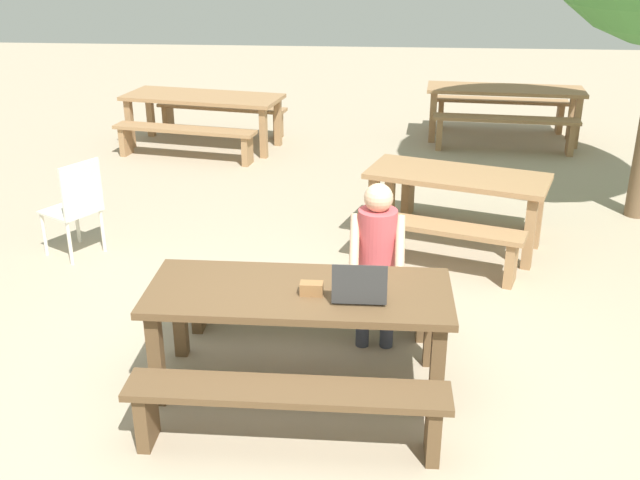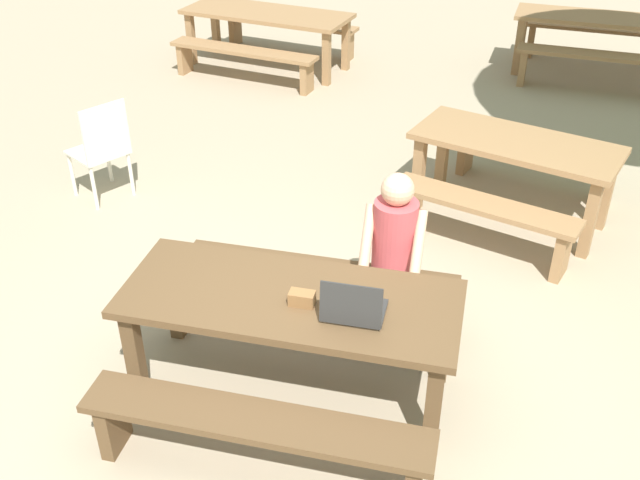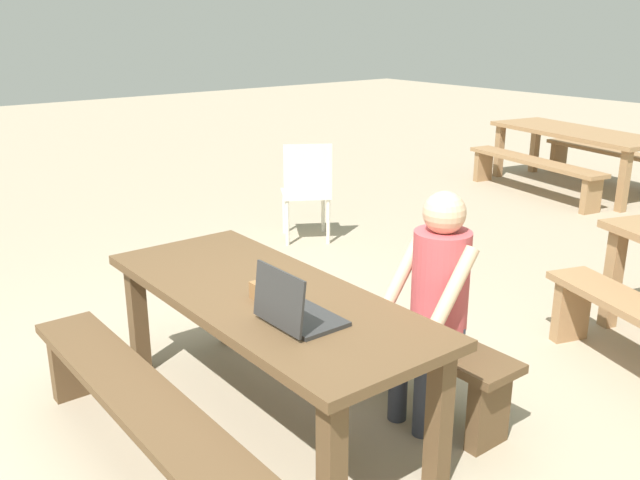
{
  "view_description": "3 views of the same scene",
  "coord_description": "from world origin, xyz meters",
  "views": [
    {
      "loc": [
        0.47,
        -4.38,
        2.95
      ],
      "look_at": [
        0.12,
        0.25,
        0.97
      ],
      "focal_mm": 42.21,
      "sensor_mm": 36.0,
      "label": 1
    },
    {
      "loc": [
        0.98,
        -3.31,
        3.3
      ],
      "look_at": [
        0.12,
        0.25,
        0.97
      ],
      "focal_mm": 41.14,
      "sensor_mm": 36.0,
      "label": 2
    },
    {
      "loc": [
        2.66,
        -1.74,
        2.02
      ],
      "look_at": [
        0.12,
        0.25,
        0.97
      ],
      "focal_mm": 38.72,
      "sensor_mm": 36.0,
      "label": 3
    }
  ],
  "objects": [
    {
      "name": "picnic_table_distant",
      "position": [
        -1.93,
        5.78,
        0.63
      ],
      "size": [
        2.28,
        1.21,
        0.72
      ],
      "rotation": [
        0.0,
        0.0,
        -0.18
      ],
      "color": "#9E754C",
      "rests_on": "ground"
    },
    {
      "name": "bench_far",
      "position": [
        0.0,
        0.71,
        0.33
      ],
      "size": [
        1.92,
        0.3,
        0.44
      ],
      "color": "brown",
      "rests_on": "ground"
    },
    {
      "name": "small_pouch",
      "position": [
        0.09,
        -0.06,
        0.76
      ],
      "size": [
        0.15,
        0.09,
        0.08
      ],
      "color": "olive",
      "rests_on": "picnic_table_front"
    },
    {
      "name": "plastic_chair",
      "position": [
        -2.29,
        1.98,
        0.5
      ],
      "size": [
        0.6,
        0.6,
        0.94
      ],
      "rotation": [
        0.0,
        0.0,
        4.17
      ],
      "color": "silver",
      "rests_on": "ground"
    },
    {
      "name": "ground_plane",
      "position": [
        0.0,
        0.0,
        0.0
      ],
      "size": [
        30.0,
        30.0,
        0.0
      ],
      "primitive_type": "plane",
      "color": "tan"
    },
    {
      "name": "bench_distant_south",
      "position": [
        -2.05,
        5.13,
        0.33
      ],
      "size": [
        1.97,
        0.65,
        0.43
      ],
      "rotation": [
        0.0,
        0.0,
        -0.18
      ],
      "color": "#9E754C",
      "rests_on": "ground"
    },
    {
      "name": "laptop",
      "position": [
        0.4,
        -0.11,
        0.79
      ],
      "size": [
        0.35,
        0.29,
        0.27
      ],
      "rotation": [
        0.0,
        0.0,
        3.15
      ],
      "color": "#2D2D2D",
      "rests_on": "picnic_table_front"
    },
    {
      "name": "bench_distant_north",
      "position": [
        -1.81,
        6.42,
        0.33
      ],
      "size": [
        1.97,
        0.65,
        0.43
      ],
      "rotation": [
        0.0,
        0.0,
        -0.18
      ],
      "color": "#9E754C",
      "rests_on": "ground"
    },
    {
      "name": "picnic_table_front",
      "position": [
        0.0,
        0.0,
        0.62
      ],
      "size": [
        2.01,
        0.81,
        0.72
      ],
      "color": "brown",
      "rests_on": "ground"
    },
    {
      "name": "person_seated",
      "position": [
        0.51,
        0.67,
        0.71
      ],
      "size": [
        0.4,
        0.4,
        1.22
      ],
      "color": "#333847",
      "rests_on": "ground"
    },
    {
      "name": "bench_near",
      "position": [
        0.0,
        -0.71,
        0.33
      ],
      "size": [
        1.92,
        0.3,
        0.44
      ],
      "color": "brown",
      "rests_on": "ground"
    }
  ]
}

